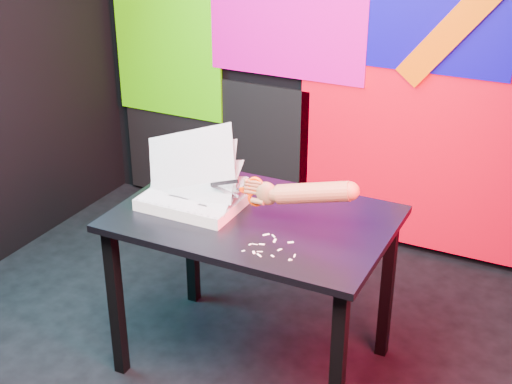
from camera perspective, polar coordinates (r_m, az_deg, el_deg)
The scene contains 7 objects.
room at distance 2.68m, azimuth -5.64°, elevation 9.02°, with size 3.01×3.01×2.71m.
backdrop at distance 4.03m, azimuth 6.50°, elevation 8.72°, with size 2.88×0.05×2.08m.
work_table at distance 2.99m, azimuth -0.17°, elevation -3.54°, with size 1.14×0.76×0.75m.
printout_stack at distance 3.03m, azimuth -5.07°, elevation -0.51°, with size 0.48×0.30×0.38m.
scissors at distance 2.85m, azimuth -0.35°, elevation 0.07°, with size 0.23×0.03×0.13m.
hand_forearm at distance 2.78m, azimuth 3.97°, elevation -0.06°, with size 0.46×0.11×0.15m.
paper_clippings at distance 2.72m, azimuth 1.16°, elevation -4.40°, with size 0.20×0.18×0.00m.
Camera 1 is at (1.38, -2.17, 2.10)m, focal length 50.00 mm.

